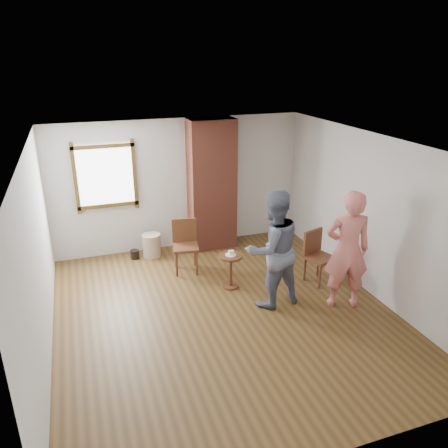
{
  "coord_description": "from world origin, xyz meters",
  "views": [
    {
      "loc": [
        -1.89,
        -5.43,
        3.75
      ],
      "look_at": [
        0.27,
        0.8,
        1.15
      ],
      "focal_mm": 35.0,
      "sensor_mm": 36.0,
      "label": 1
    }
  ],
  "objects_px": {
    "side_table": "(231,266)",
    "person_pink": "(347,250)",
    "man": "(273,249)",
    "dining_chair_right": "(317,253)",
    "dining_chair_left": "(185,243)",
    "stoneware_crock": "(152,245)"
  },
  "relations": [
    {
      "from": "side_table",
      "to": "person_pink",
      "type": "bearing_deg",
      "value": -36.62
    },
    {
      "from": "side_table",
      "to": "man",
      "type": "bearing_deg",
      "value": -57.86
    },
    {
      "from": "person_pink",
      "to": "dining_chair_right",
      "type": "bearing_deg",
      "value": -73.0
    },
    {
      "from": "side_table",
      "to": "man",
      "type": "xyz_separation_m",
      "value": [
        0.43,
        -0.69,
        0.54
      ]
    },
    {
      "from": "dining_chair_left",
      "to": "stoneware_crock",
      "type": "bearing_deg",
      "value": 132.95
    },
    {
      "from": "stoneware_crock",
      "to": "dining_chair_right",
      "type": "relative_size",
      "value": 0.5
    },
    {
      "from": "dining_chair_left",
      "to": "dining_chair_right",
      "type": "distance_m",
      "value": 2.35
    },
    {
      "from": "side_table",
      "to": "dining_chair_right",
      "type": "bearing_deg",
      "value": -9.55
    },
    {
      "from": "stoneware_crock",
      "to": "side_table",
      "type": "bearing_deg",
      "value": -57.72
    },
    {
      "from": "side_table",
      "to": "man",
      "type": "relative_size",
      "value": 0.32
    },
    {
      "from": "dining_chair_left",
      "to": "dining_chair_right",
      "type": "relative_size",
      "value": 1.04
    },
    {
      "from": "stoneware_crock",
      "to": "dining_chair_right",
      "type": "height_order",
      "value": "dining_chair_right"
    },
    {
      "from": "dining_chair_left",
      "to": "man",
      "type": "xyz_separation_m",
      "value": [
        0.99,
        -1.59,
        0.41
      ]
    },
    {
      "from": "side_table",
      "to": "person_pink",
      "type": "relative_size",
      "value": 0.32
    },
    {
      "from": "stoneware_crock",
      "to": "side_table",
      "type": "distance_m",
      "value": 1.96
    },
    {
      "from": "dining_chair_left",
      "to": "man",
      "type": "bearing_deg",
      "value": -48.01
    },
    {
      "from": "dining_chair_left",
      "to": "side_table",
      "type": "bearing_deg",
      "value": -48.17
    },
    {
      "from": "stoneware_crock",
      "to": "dining_chair_right",
      "type": "xyz_separation_m",
      "value": [
        2.54,
        -1.91,
        0.28
      ]
    },
    {
      "from": "stoneware_crock",
      "to": "dining_chair_left",
      "type": "height_order",
      "value": "dining_chair_left"
    },
    {
      "from": "dining_chair_right",
      "to": "person_pink",
      "type": "xyz_separation_m",
      "value": [
        -0.02,
        -0.85,
        0.44
      ]
    },
    {
      "from": "stoneware_crock",
      "to": "dining_chair_right",
      "type": "bearing_deg",
      "value": -36.85
    },
    {
      "from": "dining_chair_left",
      "to": "dining_chair_right",
      "type": "xyz_separation_m",
      "value": [
        2.05,
        -1.15,
        -0.02
      ]
    }
  ]
}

